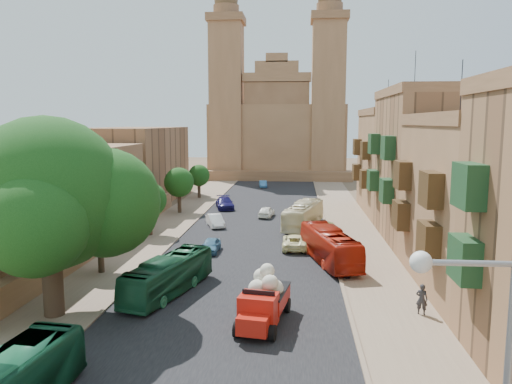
% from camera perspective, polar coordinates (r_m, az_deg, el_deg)
% --- Properties ---
extents(ground, '(260.00, 260.00, 0.00)m').
position_cam_1_polar(ground, '(24.50, -5.31, -17.97)').
color(ground, brown).
extents(road_surface, '(14.00, 140.00, 0.01)m').
position_cam_1_polar(road_surface, '(52.92, 0.36, -3.69)').
color(road_surface, black).
rests_on(road_surface, ground).
extents(sidewalk_east, '(5.00, 140.00, 0.01)m').
position_cam_1_polar(sidewalk_east, '(53.06, 10.67, -3.80)').
color(sidewalk_east, '#7F6853').
rests_on(sidewalk_east, ground).
extents(sidewalk_west, '(5.00, 140.00, 0.01)m').
position_cam_1_polar(sidewalk_west, '(54.47, -9.67, -3.47)').
color(sidewalk_west, '#7F6853').
rests_on(sidewalk_west, ground).
extents(kerb_east, '(0.25, 140.00, 0.12)m').
position_cam_1_polar(kerb_east, '(52.85, 7.96, -3.72)').
color(kerb_east, '#7F6853').
rests_on(kerb_east, ground).
extents(kerb_west, '(0.25, 140.00, 0.12)m').
position_cam_1_polar(kerb_west, '(53.89, -7.09, -3.48)').
color(kerb_west, '#7F6853').
rests_on(kerb_west, ground).
extents(townhouse_b, '(9.00, 14.00, 14.90)m').
position_cam_1_polar(townhouse_b, '(35.17, 24.61, -1.01)').
color(townhouse_b, brown).
rests_on(townhouse_b, ground).
extents(townhouse_c, '(9.00, 14.00, 17.40)m').
position_cam_1_polar(townhouse_c, '(48.34, 19.13, 3.03)').
color(townhouse_c, '#916442').
rests_on(townhouse_c, ground).
extents(townhouse_d, '(9.00, 14.00, 15.90)m').
position_cam_1_polar(townhouse_d, '(62.02, 15.91, 3.47)').
color(townhouse_d, brown).
rests_on(townhouse_d, ground).
extents(west_wall, '(1.00, 40.00, 1.80)m').
position_cam_1_polar(west_wall, '(45.88, -16.46, -4.70)').
color(west_wall, brown).
rests_on(west_wall, ground).
extents(west_building_low, '(10.00, 28.00, 8.40)m').
position_cam_1_polar(west_building_low, '(45.82, -23.96, -0.88)').
color(west_building_low, brown).
rests_on(west_building_low, ground).
extents(west_building_mid, '(10.00, 22.00, 10.00)m').
position_cam_1_polar(west_building_mid, '(69.49, -13.71, 3.04)').
color(west_building_mid, '#916442').
rests_on(west_building_mid, ground).
extents(church, '(28.00, 22.50, 36.30)m').
position_cam_1_polar(church, '(100.38, 2.51, 7.29)').
color(church, brown).
rests_on(church, ground).
extents(ficus_tree, '(11.10, 10.21, 11.10)m').
position_cam_1_polar(ficus_tree, '(29.25, -22.50, -0.79)').
color(ficus_tree, '#38281C').
rests_on(ficus_tree, ground).
extents(street_tree_a, '(3.04, 3.04, 4.67)m').
position_cam_1_polar(street_tree_a, '(37.24, -17.43, -4.14)').
color(street_tree_a, '#38281C').
rests_on(street_tree_a, ground).
extents(street_tree_b, '(3.30, 3.30, 5.07)m').
position_cam_1_polar(street_tree_b, '(48.32, -12.10, -0.90)').
color(street_tree_b, '#38281C').
rests_on(street_tree_b, ground).
extents(street_tree_c, '(3.52, 3.52, 5.42)m').
position_cam_1_polar(street_tree_c, '(59.77, -8.79, 1.08)').
color(street_tree_c, '#38281C').
rests_on(street_tree_c, ground).
extents(street_tree_d, '(3.08, 3.08, 4.74)m').
position_cam_1_polar(street_tree_d, '(71.46, -6.54, 1.87)').
color(street_tree_d, '#38281C').
rests_on(street_tree_d, ground).
extents(red_truck, '(2.86, 5.54, 3.10)m').
position_cam_1_polar(red_truck, '(27.15, 0.88, -12.15)').
color(red_truck, red).
rests_on(red_truck, ground).
extents(olive_pickup, '(2.55, 4.73, 1.86)m').
position_cam_1_polar(olive_pickup, '(42.89, 8.04, -5.30)').
color(olive_pickup, '#3B451A').
rests_on(olive_pickup, ground).
extents(bus_green_north, '(4.20, 8.81, 2.39)m').
position_cam_1_polar(bus_green_north, '(32.12, -9.97, -9.37)').
color(bus_green_north, '#1A5433').
rests_on(bus_green_north, ground).
extents(bus_red_east, '(4.45, 9.61, 2.61)m').
position_cam_1_polar(bus_red_east, '(38.85, 8.40, -6.12)').
color(bus_red_east, '#B11E0D').
rests_on(bus_red_east, ground).
extents(bus_cream_east, '(4.43, 9.66, 2.62)m').
position_cam_1_polar(bus_cream_east, '(51.04, 5.46, -2.66)').
color(bus_cream_east, beige).
rests_on(bus_cream_east, ground).
extents(car_blue_a, '(1.39, 3.39, 1.15)m').
position_cam_1_polar(car_blue_a, '(41.72, -5.19, -6.11)').
color(car_blue_a, teal).
rests_on(car_blue_a, ground).
extents(car_white_a, '(2.61, 4.05, 1.26)m').
position_cam_1_polar(car_white_a, '(51.73, -4.69, -3.28)').
color(car_white_a, white).
rests_on(car_white_a, ground).
extents(car_cream, '(2.08, 4.47, 1.24)m').
position_cam_1_polar(car_cream, '(42.83, 4.43, -5.67)').
color(car_cream, '#FFF7B6').
rests_on(car_cream, ground).
extents(car_dkblue, '(3.11, 5.25, 1.43)m').
position_cam_1_polar(car_dkblue, '(62.27, -3.58, -1.27)').
color(car_dkblue, '#151150').
rests_on(car_dkblue, ground).
extents(car_white_b, '(1.93, 3.77, 1.23)m').
position_cam_1_polar(car_white_b, '(56.74, 1.20, -2.27)').
color(car_white_b, white).
rests_on(car_white_b, ground).
extents(car_blue_b, '(1.56, 3.41, 1.08)m').
position_cam_1_polar(car_blue_b, '(82.71, 0.81, 0.92)').
color(car_blue_b, '#3E7FBE').
rests_on(car_blue_b, ground).
extents(pedestrian_a, '(0.76, 0.63, 1.77)m').
position_cam_1_polar(pedestrian_a, '(29.99, 18.42, -11.56)').
color(pedestrian_a, '#29282B').
rests_on(pedestrian_a, ground).
extents(pedestrian_c, '(0.83, 1.17, 1.85)m').
position_cam_1_polar(pedestrian_c, '(35.31, 10.41, -8.24)').
color(pedestrian_c, '#33323D').
rests_on(pedestrian_c, ground).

